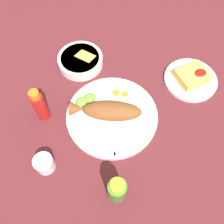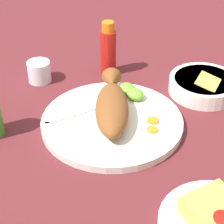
% 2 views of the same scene
% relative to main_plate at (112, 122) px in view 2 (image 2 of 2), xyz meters
% --- Properties ---
extents(ground_plane, '(4.00, 4.00, 0.00)m').
position_rel_main_plate_xyz_m(ground_plane, '(0.00, 0.00, -0.01)').
color(ground_plane, '#561E23').
extents(main_plate, '(0.33, 0.33, 0.02)m').
position_rel_main_plate_xyz_m(main_plate, '(0.00, 0.00, 0.00)').
color(main_plate, silver).
rests_on(main_plate, ground_plane).
extents(fried_fish, '(0.25, 0.18, 0.06)m').
position_rel_main_plate_xyz_m(fried_fish, '(-0.01, 0.01, 0.04)').
color(fried_fish, brown).
rests_on(fried_fish, main_plate).
extents(fork_near, '(0.11, 0.16, 0.00)m').
position_rel_main_plate_xyz_m(fork_near, '(-0.01, -0.08, 0.01)').
color(fork_near, silver).
rests_on(fork_near, main_plate).
extents(fork_far, '(0.03, 0.19, 0.00)m').
position_rel_main_plate_xyz_m(fork_far, '(-0.06, -0.06, 0.01)').
color(fork_far, silver).
rests_on(fork_far, main_plate).
extents(carrot_slice_near, '(0.03, 0.03, 0.00)m').
position_rel_main_plate_xyz_m(carrot_slice_near, '(0.08, 0.06, 0.01)').
color(carrot_slice_near, orange).
rests_on(carrot_slice_near, main_plate).
extents(carrot_slice_mid, '(0.03, 0.03, 0.00)m').
position_rel_main_plate_xyz_m(carrot_slice_mid, '(0.05, 0.08, 0.01)').
color(carrot_slice_mid, orange).
rests_on(carrot_slice_mid, main_plate).
extents(lime_wedge_main, '(0.05, 0.04, 0.03)m').
position_rel_main_plate_xyz_m(lime_wedge_main, '(-0.05, 0.09, 0.02)').
color(lime_wedge_main, '#6BB233').
rests_on(lime_wedge_main, main_plate).
extents(lime_wedge_side, '(0.05, 0.04, 0.03)m').
position_rel_main_plate_xyz_m(lime_wedge_side, '(-0.08, 0.09, 0.02)').
color(lime_wedge_side, '#6BB233').
rests_on(lime_wedge_side, main_plate).
extents(hot_sauce_bottle_red, '(0.04, 0.04, 0.15)m').
position_rel_main_plate_xyz_m(hot_sauce_bottle_red, '(-0.22, 0.11, 0.06)').
color(hot_sauce_bottle_red, '#B21914').
rests_on(hot_sauce_bottle_red, ground_plane).
extents(salt_cup, '(0.06, 0.06, 0.06)m').
position_rel_main_plate_xyz_m(salt_cup, '(-0.28, -0.07, 0.02)').
color(salt_cup, silver).
rests_on(salt_cup, ground_plane).
extents(fries_pile, '(0.12, 0.09, 0.04)m').
position_rel_main_plate_xyz_m(fries_pile, '(0.35, 0.01, 0.02)').
color(fries_pile, gold).
rests_on(fries_pile, side_plate_fries).
extents(guacamole_bowl, '(0.18, 0.18, 0.05)m').
position_rel_main_plate_xyz_m(guacamole_bowl, '(-0.01, 0.28, 0.01)').
color(guacamole_bowl, white).
rests_on(guacamole_bowl, ground_plane).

